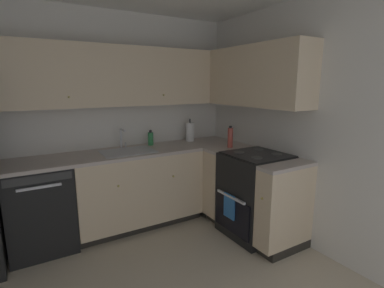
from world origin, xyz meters
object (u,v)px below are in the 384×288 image
paper_towel_roll (190,132)px  oil_bottle (230,137)px  soap_bottle (151,139)px  oven_range (256,194)px  dishwasher (40,207)px

paper_towel_roll → oil_bottle: bearing=-70.6°
soap_bottle → paper_towel_roll: bearing=-2.1°
oven_range → soap_bottle: soap_bottle is taller
oven_range → soap_bottle: 1.41m
dishwasher → oil_bottle: bearing=-11.9°
soap_bottle → paper_towel_roll: size_ratio=0.62×
oven_range → oil_bottle: size_ratio=4.09×
dishwasher → oven_range: 2.23m
soap_bottle → paper_towel_roll: paper_towel_roll is taller
dishwasher → oil_bottle: oil_bottle is taller
oil_bottle → soap_bottle: bearing=141.2°
dishwasher → paper_towel_roll: paper_towel_roll is taller
dishwasher → soap_bottle: (1.28, 0.18, 0.55)m
dishwasher → soap_bottle: soap_bottle is taller
dishwasher → oven_range: bearing=-23.1°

